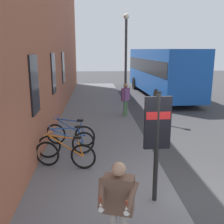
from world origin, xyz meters
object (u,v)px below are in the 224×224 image
at_px(bicycle_mid_rack, 65,154).
at_px(city_bus, 161,69).
at_px(bicycle_leaning_wall, 70,134).
at_px(pedestrian_near_bus, 126,96).
at_px(bicycle_far_end, 67,144).
at_px(tourist_with_hotdogs, 118,201).
at_px(transit_info_sign, 157,130).
at_px(street_lamp, 126,56).

xyz_separation_m(bicycle_mid_rack, city_bus, (12.01, -5.68, 1.41)).
height_order(bicycle_leaning_wall, pedestrian_near_bus, pedestrian_near_bus).
bearing_deg(bicycle_far_end, tourist_with_hotdogs, -163.80).
height_order(bicycle_far_end, tourist_with_hotdogs, tourist_with_hotdogs).
xyz_separation_m(bicycle_mid_rack, transit_info_sign, (-1.78, -2.11, 1.21)).
height_order(transit_info_sign, street_lamp, street_lamp).
height_order(transit_info_sign, city_bus, city_bus).
relative_size(bicycle_leaning_wall, pedestrian_near_bus, 1.06).
height_order(city_bus, street_lamp, street_lamp).
xyz_separation_m(bicycle_leaning_wall, pedestrian_near_bus, (3.84, -2.35, 0.60)).
relative_size(bicycle_far_end, tourist_with_hotdogs, 1.08).
relative_size(bicycle_mid_rack, transit_info_sign, 0.72).
bearing_deg(bicycle_leaning_wall, pedestrian_near_bus, -31.45).
height_order(pedestrian_near_bus, tourist_with_hotdogs, pedestrian_near_bus).
relative_size(bicycle_far_end, city_bus, 0.16).
distance_m(pedestrian_near_bus, street_lamp, 1.95).
height_order(bicycle_mid_rack, tourist_with_hotdogs, tourist_with_hotdogs).
bearing_deg(transit_info_sign, pedestrian_near_bus, -1.84).
bearing_deg(bicycle_mid_rack, street_lamp, -21.75).
xyz_separation_m(bicycle_leaning_wall, city_bus, (10.27, -5.69, 1.41)).
relative_size(city_bus, street_lamp, 2.19).
height_order(bicycle_leaning_wall, tourist_with_hotdogs, tourist_with_hotdogs).
height_order(bicycle_mid_rack, bicycle_leaning_wall, same).
distance_m(bicycle_far_end, city_bus, 12.65).
bearing_deg(bicycle_mid_rack, city_bus, -25.32).
height_order(transit_info_sign, tourist_with_hotdogs, transit_info_sign).
bearing_deg(bicycle_far_end, pedestrian_near_bus, -26.61).
bearing_deg(bicycle_leaning_wall, bicycle_far_end, 177.73).
height_order(bicycle_mid_rack, city_bus, city_bus).
xyz_separation_m(bicycle_far_end, city_bus, (11.19, -5.73, 1.41)).
relative_size(transit_info_sign, street_lamp, 0.50).
height_order(city_bus, pedestrian_near_bus, city_bus).
bearing_deg(pedestrian_near_bus, city_bus, -27.46).
distance_m(tourist_with_hotdogs, street_lamp, 9.57).
relative_size(city_bus, tourist_with_hotdogs, 6.63).
height_order(bicycle_mid_rack, pedestrian_near_bus, pedestrian_near_bus).
xyz_separation_m(tourist_with_hotdogs, street_lamp, (9.30, -1.22, 1.90)).
bearing_deg(bicycle_far_end, street_lamp, -25.22).
relative_size(bicycle_mid_rack, street_lamp, 0.36).
relative_size(bicycle_far_end, pedestrian_near_bus, 1.07).
bearing_deg(bicycle_mid_rack, bicycle_leaning_wall, 0.18).
xyz_separation_m(transit_info_sign, pedestrian_near_bus, (7.36, -0.24, -0.61)).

